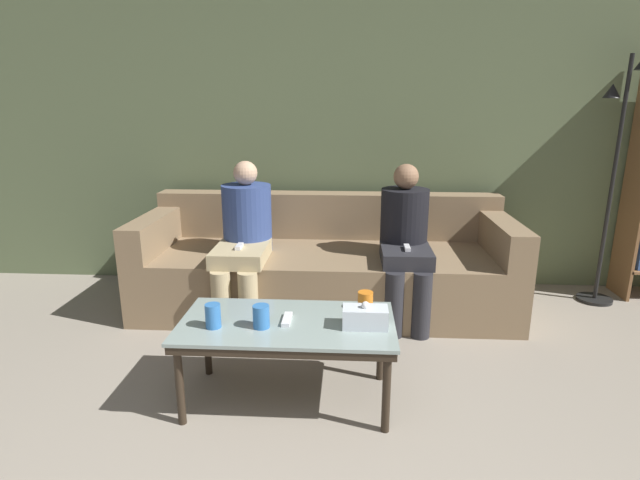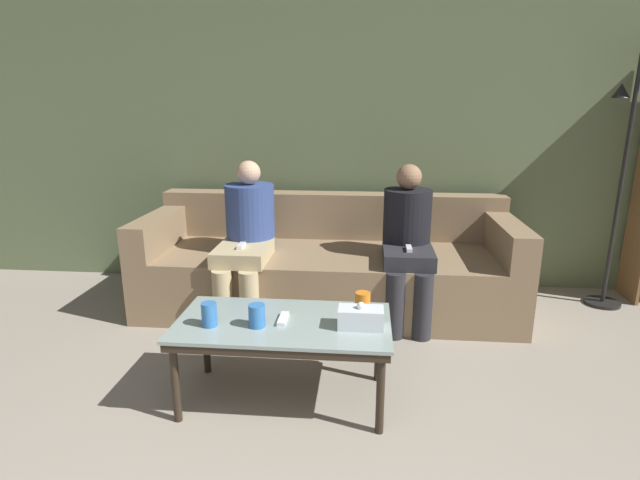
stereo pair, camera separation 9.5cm
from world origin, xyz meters
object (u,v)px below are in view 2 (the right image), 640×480
coffee_table (283,329)px  seated_person_left_end (247,234)px  cup_far_center (363,301)px  standing_lamp (627,156)px  couch (328,267)px  tissue_box (361,318)px  cup_near_right (209,314)px  seated_person_mid_left (407,238)px  game_remote (283,319)px  cup_near_left (257,316)px

coffee_table → seated_person_left_end: size_ratio=0.97×
coffee_table → cup_far_center: size_ratio=11.44×
standing_lamp → seated_person_left_end: 2.79m
couch → tissue_box: couch is taller
cup_near_right → tissue_box: size_ratio=0.55×
seated_person_mid_left → game_remote: bearing=-122.3°
cup_near_right → game_remote: bearing=14.7°
cup_near_left → seated_person_left_end: seated_person_left_end is taller
coffee_table → seated_person_mid_left: seated_person_mid_left is taller
coffee_table → seated_person_mid_left: (0.70, 1.10, 0.19)m
couch → cup_near_left: couch is taller
couch → game_remote: bearing=-95.6°
game_remote → seated_person_mid_left: (0.70, 1.10, 0.14)m
cup_near_right → seated_person_left_end: 1.19m
game_remote → seated_person_mid_left: seated_person_mid_left is taller
couch → cup_near_left: bearing=-99.9°
game_remote → coffee_table: bearing=93.6°
coffee_table → cup_far_center: bearing=24.8°
couch → coffee_table: size_ratio=2.53×
cup_near_right → couch: bearing=71.2°
coffee_table → cup_near_right: (-0.35, -0.09, 0.10)m
standing_lamp → cup_near_left: bearing=-146.3°
seated_person_left_end → tissue_box: bearing=-53.7°
couch → seated_person_mid_left: seated_person_mid_left is taller
couch → cup_far_center: couch is taller
standing_lamp → tissue_box: bearing=-140.4°
seated_person_mid_left → cup_near_right: bearing=-131.2°
cup_near_left → cup_near_right: size_ratio=0.95×
tissue_box → seated_person_mid_left: bearing=75.0°
cup_near_left → standing_lamp: standing_lamp is taller
coffee_table → tissue_box: (0.39, -0.04, 0.10)m
cup_far_center → couch: bearing=103.4°
coffee_table → game_remote: bearing=-86.4°
cup_near_right → seated_person_mid_left: size_ratio=0.11×
couch → game_remote: size_ratio=18.21×
cup_near_right → cup_far_center: bearing=20.2°
cup_far_center → coffee_table: bearing=-155.2°
game_remote → seated_person_left_end: seated_person_left_end is taller
coffee_table → seated_person_left_end: (-0.44, 1.09, 0.20)m
tissue_box → seated_person_mid_left: size_ratio=0.20×
tissue_box → game_remote: tissue_box is taller
couch → seated_person_left_end: 0.68m
cup_near_left → tissue_box: tissue_box is taller
couch → seated_person_mid_left: (0.57, -0.21, 0.30)m
cup_near_right → tissue_box: bearing=4.0°
game_remote → cup_far_center: bearing=24.8°
game_remote → seated_person_left_end: bearing=112.0°
tissue_box → seated_person_mid_left: 1.19m
cup_near_right → standing_lamp: 3.13m
seated_person_mid_left → seated_person_left_end: bearing=-179.5°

